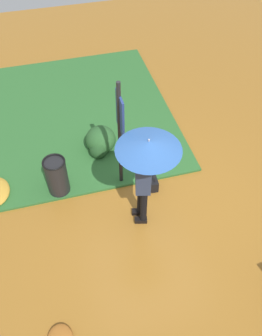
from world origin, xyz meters
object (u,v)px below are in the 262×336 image
Objects in this scene: person_with_umbrella at (146,161)px; trash_bin at (57,177)px; handbag at (153,183)px; info_sign_post at (120,125)px.

trash_bin is at bearing -127.85° from person_with_umbrella.
trash_bin is at bearing -101.64° from handbag.
handbag is at bearing 61.79° from info_sign_post.
info_sign_post is 6.22× the size of handbag.
trash_bin reaches higher than handbag.
handbag is 0.44× the size of trash_bin.
person_with_umbrella is at bearing 8.84° from info_sign_post.
person_with_umbrella is at bearing 52.15° from trash_bin.
info_sign_post is 1.46m from handbag.
handbag is (-0.69, 0.39, -1.42)m from person_with_umbrella.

